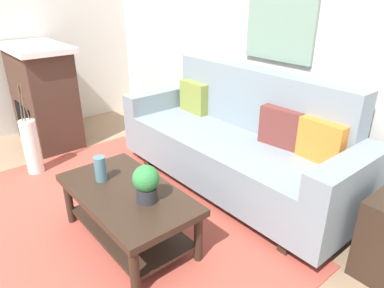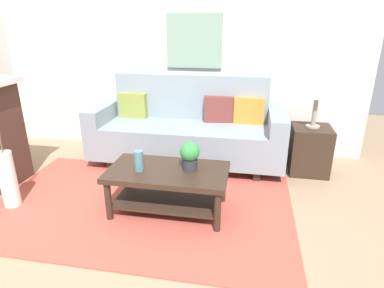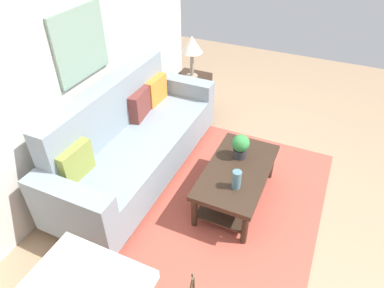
% 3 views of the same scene
% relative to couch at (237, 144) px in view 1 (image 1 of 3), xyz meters
% --- Properties ---
extents(ground_plane, '(8.92, 8.92, 0.00)m').
position_rel_couch_xyz_m(ground_plane, '(-0.24, -1.64, -0.43)').
color(ground_plane, '#9E7F60').
extents(wall_back, '(4.92, 0.10, 2.70)m').
position_rel_couch_xyz_m(wall_back, '(-0.24, 0.54, 0.92)').
color(wall_back, silver).
rests_on(wall_back, ground_plane).
extents(wall_left, '(0.10, 5.12, 2.70)m').
position_rel_couch_xyz_m(wall_left, '(-2.75, -1.08, 0.92)').
color(wall_left, silver).
rests_on(wall_left, ground_plane).
extents(area_rug, '(2.92, 1.82, 0.01)m').
position_rel_couch_xyz_m(area_rug, '(-0.24, -1.14, -0.43)').
color(area_rug, '#B24C3D').
rests_on(area_rug, ground_plane).
extents(couch, '(2.35, 0.84, 1.08)m').
position_rel_couch_xyz_m(couch, '(0.00, 0.00, 0.00)').
color(couch, gray).
rests_on(couch, ground_plane).
extents(throw_pillow_olive, '(0.36, 0.13, 0.32)m').
position_rel_couch_xyz_m(throw_pillow_olive, '(-0.74, 0.12, 0.25)').
color(throw_pillow_olive, olive).
rests_on(throw_pillow_olive, couch).
extents(throw_pillow_maroon, '(0.37, 0.17, 0.32)m').
position_rel_couch_xyz_m(throw_pillow_maroon, '(0.37, 0.12, 0.25)').
color(throw_pillow_maroon, brown).
rests_on(throw_pillow_maroon, couch).
extents(throw_pillow_orange, '(0.36, 0.13, 0.32)m').
position_rel_couch_xyz_m(throw_pillow_orange, '(0.74, 0.12, 0.25)').
color(throw_pillow_orange, orange).
rests_on(throw_pillow_orange, couch).
extents(coffee_table, '(1.10, 0.60, 0.43)m').
position_rel_couch_xyz_m(coffee_table, '(0.05, -1.17, -0.12)').
color(coffee_table, '#332319').
rests_on(coffee_table, ground_plane).
extents(tabletop_vase, '(0.09, 0.09, 0.19)m').
position_rel_couch_xyz_m(tabletop_vase, '(-0.20, -1.24, 0.09)').
color(tabletop_vase, slate).
rests_on(tabletop_vase, coffee_table).
extents(potted_plant_tabletop, '(0.18, 0.18, 0.26)m').
position_rel_couch_xyz_m(potted_plant_tabletop, '(0.25, -1.13, 0.14)').
color(potted_plant_tabletop, '#2D2D33').
rests_on(potted_plant_tabletop, coffee_table).
extents(fireplace, '(1.02, 0.58, 1.16)m').
position_rel_couch_xyz_m(fireplace, '(-2.15, -0.98, 0.15)').
color(fireplace, '#472D23').
rests_on(fireplace, ground_plane).
extents(floor_vase, '(0.16, 0.16, 0.56)m').
position_rel_couch_xyz_m(floor_vase, '(-1.48, -1.37, -0.15)').
color(floor_vase, white).
rests_on(floor_vase, ground_plane).
extents(floor_vase_branch_a, '(0.02, 0.04, 0.36)m').
position_rel_couch_xyz_m(floor_vase_branch_a, '(-1.46, -1.37, 0.31)').
color(floor_vase_branch_a, brown).
rests_on(floor_vase_branch_a, floor_vase).
extents(floor_vase_branch_b, '(0.02, 0.05, 0.36)m').
position_rel_couch_xyz_m(floor_vase_branch_b, '(-1.49, -1.35, 0.31)').
color(floor_vase_branch_b, brown).
rests_on(floor_vase_branch_b, floor_vase).
extents(floor_vase_branch_c, '(0.05, 0.03, 0.36)m').
position_rel_couch_xyz_m(floor_vase_branch_c, '(-1.49, -1.39, 0.31)').
color(floor_vase_branch_c, brown).
rests_on(floor_vase_branch_c, floor_vase).
extents(framed_painting, '(0.71, 0.03, 0.67)m').
position_rel_couch_xyz_m(framed_painting, '(0.00, 0.47, 1.03)').
color(framed_painting, gray).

